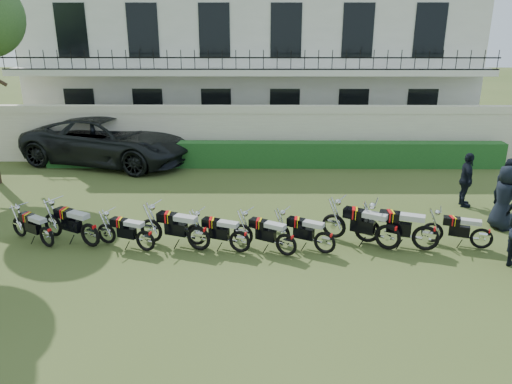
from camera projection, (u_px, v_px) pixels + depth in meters
ground at (244, 244)px, 13.07m from camera, size 100.00×100.00×0.00m
perimeter_wall at (250, 133)px, 20.23m from camera, size 30.00×0.35×2.30m
hedge at (275, 154)px, 19.69m from camera, size 18.00×0.60×1.00m
building at (252, 58)px, 25.02m from camera, size 20.40×9.60×7.40m
motorcycle_0 at (46, 232)px, 12.70m from camera, size 1.50×0.99×0.94m
motorcycle_1 at (90, 229)px, 12.68m from camera, size 1.81×1.05×1.09m
motorcycle_2 at (145, 236)px, 12.48m from camera, size 1.65×0.78×0.95m
motorcycle_3 at (199, 232)px, 12.49m from camera, size 1.93×0.89×1.10m
motorcycle_4 at (240, 236)px, 12.40m from camera, size 1.72×0.79×0.98m
motorcycle_5 at (286, 239)px, 12.22m from camera, size 1.63×0.98×0.99m
motorcycle_6 at (325, 237)px, 12.34m from camera, size 1.64×0.93×0.98m
motorcycle_7 at (388, 231)px, 12.52m from camera, size 1.90×1.13×1.15m
motorcycle_8 at (426, 232)px, 12.46m from camera, size 2.03×0.90×1.15m
motorcycle_9 at (482, 234)px, 12.60m from camera, size 1.68×0.72×0.95m
suv at (109, 140)px, 20.07m from camera, size 7.38×4.90×1.88m
officer_3 at (505, 198)px, 13.73m from camera, size 0.83×1.03×1.83m
officer_4 at (508, 191)px, 14.11m from camera, size 0.79×0.98×1.92m
officer_5 at (466, 180)px, 15.42m from camera, size 0.56×1.05×1.71m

